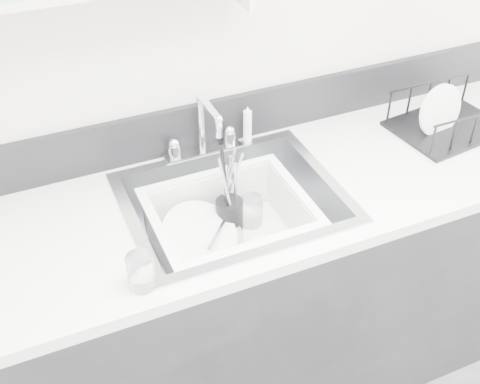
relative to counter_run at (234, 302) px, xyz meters
name	(u,v)px	position (x,y,z in m)	size (l,w,h in m)	color
counter_run	(234,302)	(0.00, 0.00, 0.00)	(3.20, 0.62, 0.92)	black
backsplash	(197,126)	(0.00, 0.30, 0.54)	(3.20, 0.02, 0.16)	black
sink	(233,221)	(0.00, 0.00, 0.37)	(0.64, 0.52, 0.20)	silver
faucet	(203,139)	(0.00, 0.25, 0.52)	(0.26, 0.18, 0.23)	silver
side_sprayer	(247,125)	(0.16, 0.25, 0.53)	(0.03, 0.03, 0.14)	white
wash_tub	(230,228)	(-0.03, -0.04, 0.38)	(0.47, 0.38, 0.18)	white
plate_stack	(203,240)	(-0.11, -0.01, 0.34)	(0.28, 0.27, 0.11)	white
utensil_cup	(229,213)	(0.00, 0.04, 0.37)	(0.09, 0.09, 0.29)	black
ladle	(206,233)	(-0.09, 0.01, 0.34)	(0.26, 0.09, 0.08)	silver
tumbler_in_tub	(252,211)	(0.08, 0.04, 0.36)	(0.07, 0.07, 0.10)	white
tumbler_counter	(141,272)	(-0.34, -0.23, 0.51)	(0.07, 0.07, 0.10)	white
dish_rack	(450,112)	(0.83, 0.06, 0.52)	(0.37, 0.27, 0.13)	black
bowl_small	(266,245)	(0.07, -0.09, 0.33)	(0.12, 0.12, 0.04)	white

